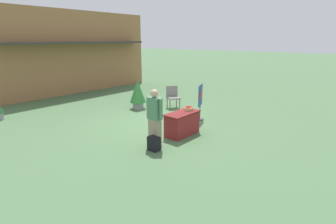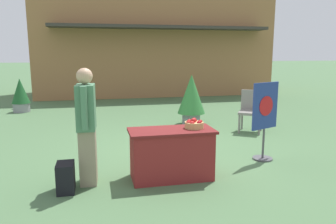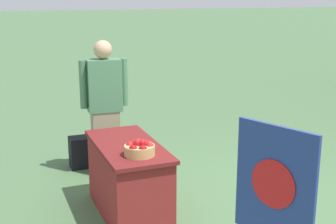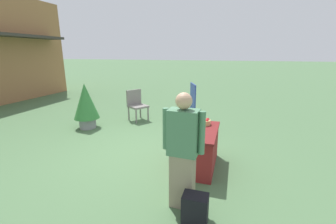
% 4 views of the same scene
% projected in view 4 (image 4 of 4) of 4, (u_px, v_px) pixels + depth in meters
% --- Properties ---
extents(ground_plane, '(120.00, 120.00, 0.00)m').
position_uv_depth(ground_plane, '(142.00, 151.00, 5.24)').
color(ground_plane, '#4C7047').
extents(display_table, '(1.31, 0.62, 0.78)m').
position_uv_depth(display_table, '(200.00, 148.00, 4.46)').
color(display_table, maroon).
rests_on(display_table, ground_plane).
extents(apple_basket, '(0.29, 0.29, 0.16)m').
position_uv_depth(apple_basket, '(203.00, 121.00, 4.68)').
color(apple_basket, tan).
rests_on(apple_basket, display_table).
extents(person_visitor, '(0.28, 0.61, 1.73)m').
position_uv_depth(person_visitor, '(183.00, 151.00, 3.19)').
color(person_visitor, gray).
rests_on(person_visitor, ground_plane).
extents(backpack, '(0.24, 0.34, 0.42)m').
position_uv_depth(backpack, '(195.00, 209.00, 3.00)').
color(backpack, black).
rests_on(backpack, ground_plane).
extents(poster_board, '(0.60, 0.36, 1.42)m').
position_uv_depth(poster_board, '(193.00, 106.00, 6.21)').
color(poster_board, '#4C4C51').
rests_on(poster_board, ground_plane).
extents(patio_chair, '(0.76, 0.76, 1.02)m').
position_uv_depth(patio_chair, '(136.00, 103.00, 7.57)').
color(patio_chair, gray).
rests_on(patio_chair, ground_plane).
extents(potted_plant_far_right, '(0.74, 0.74, 1.36)m').
position_uv_depth(potted_plant_far_right, '(86.00, 104.00, 6.68)').
color(potted_plant_far_right, gray).
rests_on(potted_plant_far_right, ground_plane).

